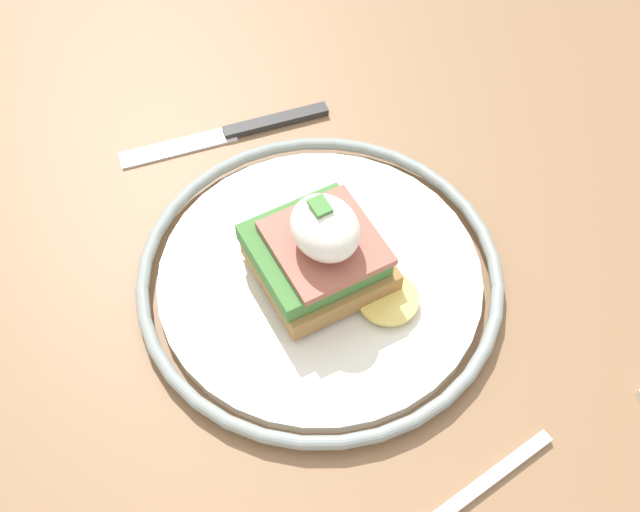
# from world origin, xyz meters

# --- Properties ---
(dining_table) EXTENTS (0.87, 0.91, 0.76)m
(dining_table) POSITION_xyz_m (0.00, 0.00, 0.64)
(dining_table) COLOR #846042
(dining_table) RESTS_ON ground_plane
(plate) EXTENTS (0.28, 0.28, 0.02)m
(plate) POSITION_xyz_m (-0.02, 0.03, 0.76)
(plate) COLOR silver
(plate) RESTS_ON dining_table
(sandwich) EXTENTS (0.11, 0.10, 0.08)m
(sandwich) POSITION_xyz_m (-0.02, 0.03, 0.80)
(sandwich) COLOR #9E703D
(sandwich) RESTS_ON plate
(fork) EXTENTS (0.03, 0.15, 0.00)m
(fork) POSITION_xyz_m (-0.21, 0.04, 0.76)
(fork) COLOR silver
(fork) RESTS_ON dining_table
(knife) EXTENTS (0.05, 0.19, 0.01)m
(knife) POSITION_xyz_m (0.15, 0.02, 0.76)
(knife) COLOR #2D2D2D
(knife) RESTS_ON dining_table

